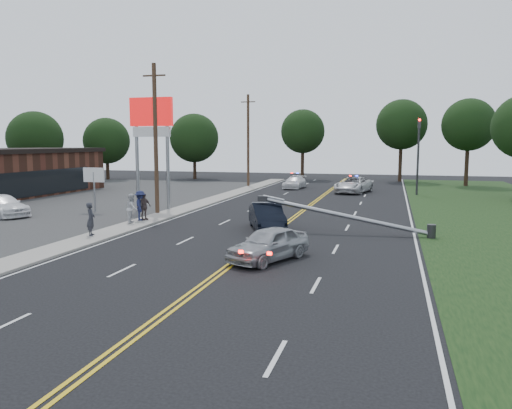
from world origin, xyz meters
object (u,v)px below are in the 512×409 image
(utility_pole_mid, at_px, (156,139))
(waiting_sedan, at_px, (269,244))
(bystander_a, at_px, (91,219))
(bystander_b, at_px, (132,208))
(bystander_d, at_px, (144,206))
(parked_car, at_px, (2,206))
(pylon_sign, at_px, (152,126))
(traffic_signal, at_px, (418,150))
(small_sign, at_px, (94,179))
(bystander_c, at_px, (140,205))
(crashed_sedan, at_px, (267,217))
(emergency_b, at_px, (295,182))
(utility_pole_far, at_px, (248,140))
(emergency_a, at_px, (353,185))
(fallen_streetlight, at_px, (354,217))

(utility_pole_mid, distance_m, waiting_sedan, 15.75)
(waiting_sedan, height_order, bystander_a, bystander_a)
(bystander_b, distance_m, bystander_d, 1.14)
(utility_pole_mid, height_order, parked_car, utility_pole_mid)
(pylon_sign, xyz_separation_m, waiting_sedan, (11.78, -12.91, -5.30))
(bystander_d, bearing_deg, waiting_sedan, -102.90)
(pylon_sign, distance_m, traffic_signal, 24.75)
(pylon_sign, xyz_separation_m, traffic_signal, (18.80, 16.00, -1.79))
(small_sign, xyz_separation_m, bystander_c, (5.33, -3.32, -1.30))
(crashed_sedan, bearing_deg, small_sign, 141.42)
(crashed_sedan, relative_size, emergency_b, 1.02)
(utility_pole_far, distance_m, emergency_a, 12.90)
(parked_car, relative_size, emergency_a, 0.87)
(waiting_sedan, bearing_deg, small_sign, 168.70)
(bystander_c, bearing_deg, traffic_signal, -65.54)
(traffic_signal, xyz_separation_m, waiting_sedan, (-7.02, -28.91, -3.51))
(small_sign, distance_m, bystander_c, 6.41)
(utility_pole_mid, bearing_deg, bystander_b, -83.31)
(fallen_streetlight, height_order, emergency_b, fallen_streetlight)
(utility_pole_mid, height_order, bystander_c, utility_pole_mid)
(parked_car, bearing_deg, bystander_c, -66.32)
(fallen_streetlight, height_order, parked_car, fallen_streetlight)
(waiting_sedan, relative_size, emergency_b, 0.92)
(emergency_a, distance_m, emergency_b, 7.07)
(fallen_streetlight, xyz_separation_m, bystander_b, (-12.89, -0.24, 0.06))
(small_sign, height_order, bystander_b, small_sign)
(traffic_signal, bearing_deg, bystander_d, -128.59)
(emergency_a, bearing_deg, emergency_b, 167.65)
(utility_pole_far, xyz_separation_m, bystander_d, (0.66, -25.11, -4.13))
(emergency_a, xyz_separation_m, bystander_a, (-11.10, -27.02, 0.20))
(utility_pole_far, height_order, waiting_sedan, utility_pole_far)
(emergency_a, bearing_deg, utility_pole_far, 176.52)
(pylon_sign, distance_m, bystander_d, 7.44)
(small_sign, distance_m, bystander_d, 6.43)
(fallen_streetlight, xyz_separation_m, parked_car, (-22.91, 0.56, -0.22))
(emergency_b, bearing_deg, bystander_c, -97.11)
(fallen_streetlight, height_order, emergency_a, fallen_streetlight)
(utility_pole_far, bearing_deg, pylon_sign, -93.72)
(bystander_a, bearing_deg, fallen_streetlight, -93.87)
(crashed_sedan, distance_m, bystander_d, 8.01)
(bystander_c, distance_m, bystander_d, 0.26)
(small_sign, height_order, fallen_streetlight, small_sign)
(utility_pole_far, bearing_deg, bystander_a, -88.97)
(bystander_a, bearing_deg, traffic_signal, -55.85)
(crashed_sedan, height_order, waiting_sedan, crashed_sedan)
(utility_pole_mid, height_order, bystander_d, utility_pole_mid)
(crashed_sedan, xyz_separation_m, bystander_d, (-7.97, 0.78, 0.21))
(pylon_sign, xyz_separation_m, utility_pole_mid, (1.30, -2.00, -0.91))
(bystander_c, bearing_deg, waiting_sedan, -154.39)
(emergency_b, bearing_deg, bystander_a, -95.25)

